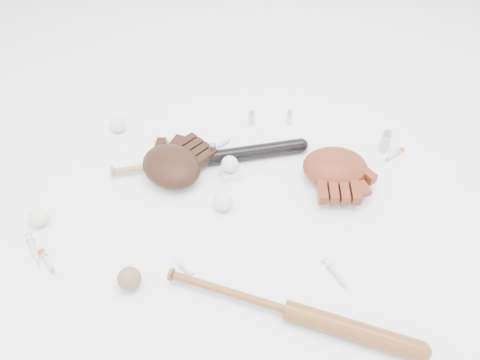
{
  "coord_description": "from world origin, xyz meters",
  "views": [
    {
      "loc": [
        -0.0,
        -1.12,
        1.31
      ],
      "look_at": [
        0.01,
        0.05,
        0.06
      ],
      "focal_mm": 35.0,
      "sensor_mm": 36.0,
      "label": 1
    }
  ],
  "objects_px": {
    "bat_dark": "(209,158)",
    "glove_dark": "(172,166)",
    "pedestal": "(230,173)",
    "bat_wood": "(288,310)"
  },
  "relations": [
    {
      "from": "bat_dark",
      "to": "glove_dark",
      "type": "xyz_separation_m",
      "value": [
        -0.14,
        -0.06,
        0.02
      ]
    },
    {
      "from": "bat_wood",
      "to": "pedestal",
      "type": "relative_size",
      "value": 12.35
    },
    {
      "from": "bat_dark",
      "to": "glove_dark",
      "type": "bearing_deg",
      "value": -166.44
    },
    {
      "from": "glove_dark",
      "to": "bat_dark",
      "type": "bearing_deg",
      "value": 69.31
    },
    {
      "from": "bat_wood",
      "to": "glove_dark",
      "type": "distance_m",
      "value": 0.71
    },
    {
      "from": "pedestal",
      "to": "glove_dark",
      "type": "bearing_deg",
      "value": 177.74
    },
    {
      "from": "bat_wood",
      "to": "pedestal",
      "type": "height_order",
      "value": "bat_wood"
    },
    {
      "from": "bat_dark",
      "to": "glove_dark",
      "type": "distance_m",
      "value": 0.15
    },
    {
      "from": "bat_wood",
      "to": "glove_dark",
      "type": "height_order",
      "value": "glove_dark"
    },
    {
      "from": "bat_dark",
      "to": "bat_wood",
      "type": "distance_m",
      "value": 0.7
    }
  ]
}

